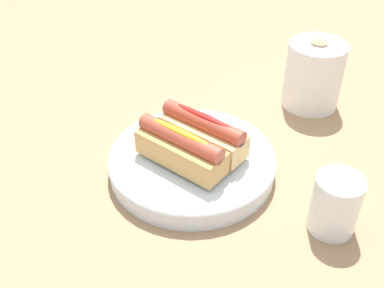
{
  "coord_description": "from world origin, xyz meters",
  "views": [
    {
      "loc": [
        0.36,
        -0.47,
        0.5
      ],
      "look_at": [
        0.03,
        0.01,
        0.06
      ],
      "focal_mm": 43.23,
      "sensor_mm": 36.0,
      "label": 1
    }
  ],
  "objects": [
    {
      "name": "serving_bowl",
      "position": [
        0.03,
        0.01,
        0.02
      ],
      "size": [
        0.27,
        0.27,
        0.04
      ],
      "color": "silver",
      "rests_on": "ground_plane"
    },
    {
      "name": "hotdog_back",
      "position": [
        0.03,
        0.04,
        0.06
      ],
      "size": [
        0.15,
        0.06,
        0.06
      ],
      "color": "#DBB270",
      "rests_on": "serving_bowl"
    },
    {
      "name": "paper_towel_roll",
      "position": [
        0.1,
        0.31,
        0.07
      ],
      "size": [
        0.11,
        0.11,
        0.13
      ],
      "color": "white",
      "rests_on": "ground_plane"
    },
    {
      "name": "hotdog_front",
      "position": [
        0.02,
        -0.02,
        0.06
      ],
      "size": [
        0.15,
        0.06,
        0.06
      ],
      "color": "tan",
      "rests_on": "serving_bowl"
    },
    {
      "name": "water_glass",
      "position": [
        0.26,
        0.02,
        0.04
      ],
      "size": [
        0.07,
        0.07,
        0.09
      ],
      "color": "white",
      "rests_on": "ground_plane"
    },
    {
      "name": "ground_plane",
      "position": [
        0.0,
        0.0,
        0.0
      ],
      "size": [
        2.4,
        2.4,
        0.0
      ],
      "primitive_type": "plane",
      "color": "#9E7A56"
    }
  ]
}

